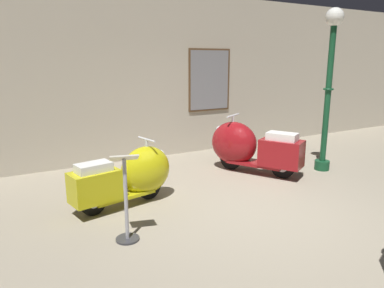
{
  "coord_description": "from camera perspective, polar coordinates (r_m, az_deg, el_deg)",
  "views": [
    {
      "loc": [
        -3.07,
        -3.6,
        2.06
      ],
      "look_at": [
        -0.26,
        1.5,
        0.71
      ],
      "focal_mm": 33.38,
      "sensor_mm": 36.0,
      "label": 1
    }
  ],
  "objects": [
    {
      "name": "lamppost",
      "position": [
        7.14,
        21.12,
        10.11
      ],
      "size": [
        0.33,
        0.33,
        3.0
      ],
      "color": "#144728",
      "rests_on": "ground"
    },
    {
      "name": "scooter_0",
      "position": [
        5.3,
        -9.67,
        -5.0
      ],
      "size": [
        1.61,
        0.74,
        0.95
      ],
      "rotation": [
        0.0,
        0.0,
        0.2
      ],
      "color": "black",
      "rests_on": "ground"
    },
    {
      "name": "info_stanchion",
      "position": [
        4.25,
        -10.48,
        -9.54
      ],
      "size": [
        0.37,
        0.3,
        1.07
      ],
      "color": "#333338",
      "rests_on": "ground"
    },
    {
      "name": "ground_plane",
      "position": [
        5.17,
        10.84,
        -10.71
      ],
      "size": [
        60.0,
        60.0,
        0.0
      ],
      "primitive_type": "plane",
      "color": "gray"
    },
    {
      "name": "showroom_back_wall",
      "position": [
        7.82,
        -5.74,
        10.64
      ],
      "size": [
        18.0,
        0.24,
        3.48
      ],
      "color": "#BCB29E",
      "rests_on": "ground"
    },
    {
      "name": "scooter_1",
      "position": [
        6.8,
        8.88,
        -0.44
      ],
      "size": [
        1.3,
        1.78,
        1.08
      ],
      "rotation": [
        0.0,
        0.0,
        2.08
      ],
      "color": "black",
      "rests_on": "ground"
    }
  ]
}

